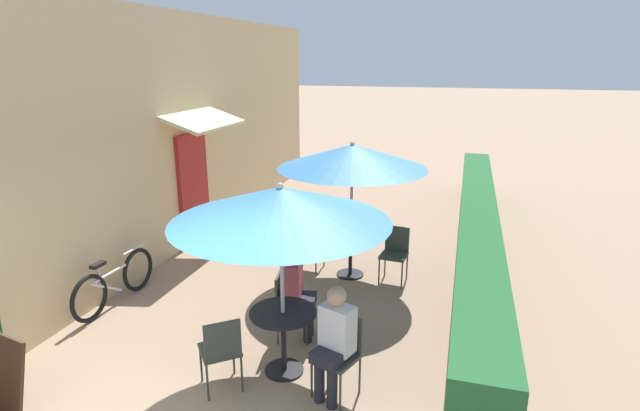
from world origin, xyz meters
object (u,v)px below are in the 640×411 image
at_px(cafe_chair_near_right, 288,300).
at_px(patio_umbrella_near, 280,205).
at_px(patio_table_mid, 351,245).
at_px(patio_table_near, 283,329).
at_px(seated_patron_near_left, 334,339).
at_px(cafe_chair_mid_right, 395,250).
at_px(cafe_chair_near_back, 221,348).
at_px(bicycle_leaning, 115,282).
at_px(patio_umbrella_mid, 352,156).
at_px(coffee_cup_mid, 343,231).
at_px(seated_patron_near_right, 297,288).
at_px(cafe_chair_near_left, 340,349).
at_px(cafe_chair_mid_left, 308,241).

bearing_deg(cafe_chair_near_right, patio_umbrella_near, 6.13).
bearing_deg(patio_umbrella_near, patio_table_mid, 87.32).
height_order(patio_table_near, seated_patron_near_left, seated_patron_near_left).
bearing_deg(cafe_chair_mid_right, cafe_chair_near_back, 73.23).
xyz_separation_m(cafe_chair_near_back, bicycle_leaning, (-2.37, 1.34, -0.17)).
bearing_deg(patio_table_near, patio_umbrella_near, -116.57).
relative_size(patio_table_mid, patio_umbrella_mid, 0.32).
xyz_separation_m(cafe_chair_near_back, coffee_cup_mid, (0.53, 3.13, 0.27)).
height_order(seated_patron_near_right, patio_table_mid, seated_patron_near_right).
height_order(cafe_chair_near_left, patio_umbrella_mid, patio_umbrella_mid).
xyz_separation_m(patio_table_near, cafe_chair_near_right, (-0.19, 0.69, -0.01)).
relative_size(patio_umbrella_near, bicycle_leaning, 1.39).
xyz_separation_m(cafe_chair_near_back, cafe_chair_mid_right, (1.34, 3.28, 0.00)).
relative_size(patio_table_near, coffee_cup_mid, 8.28).
bearing_deg(bicycle_leaning, cafe_chair_near_left, -13.60).
bearing_deg(cafe_chair_mid_right, bicycle_leaning, 33.06).
height_order(cafe_chair_near_back, cafe_chair_mid_right, same).
bearing_deg(patio_umbrella_near, cafe_chair_mid_left, 102.06).
relative_size(cafe_chair_near_back, patio_table_mid, 1.17).
bearing_deg(cafe_chair_mid_left, cafe_chair_near_left, -60.80).
bearing_deg(coffee_cup_mid, patio_umbrella_near, -90.56).
xyz_separation_m(seated_patron_near_right, patio_table_mid, (0.21, 2.05, -0.16)).
bearing_deg(seated_patron_near_right, bicycle_leaning, -102.11).
xyz_separation_m(cafe_chair_near_right, patio_table_mid, (0.32, 2.07, 0.01)).
xyz_separation_m(cafe_chair_near_left, patio_umbrella_mid, (-0.57, 2.93, 1.45)).
bearing_deg(patio_umbrella_mid, cafe_chair_near_back, -100.88).
bearing_deg(seated_patron_near_left, bicycle_leaning, 2.90).
relative_size(seated_patron_near_left, patio_table_mid, 1.68).
height_order(cafe_chair_near_left, seated_patron_near_left, seated_patron_near_left).
relative_size(patio_table_near, patio_umbrella_near, 0.32).
distance_m(patio_table_mid, bicycle_leaning, 3.57).
relative_size(cafe_chair_near_right, cafe_chair_mid_left, 1.00).
distance_m(seated_patron_near_right, cafe_chair_mid_left, 2.11).
xyz_separation_m(coffee_cup_mid, bicycle_leaning, (-2.90, -1.79, -0.45)).
distance_m(cafe_chair_near_back, cafe_chair_mid_left, 3.26).
distance_m(patio_table_near, coffee_cup_mid, 2.63).
bearing_deg(cafe_chair_mid_right, patio_umbrella_near, 78.53).
bearing_deg(seated_patron_near_right, cafe_chair_near_back, -28.42).
height_order(cafe_chair_near_right, seated_patron_near_right, seated_patron_near_right).
xyz_separation_m(patio_umbrella_near, seated_patron_near_left, (0.66, -0.28, -1.28)).
height_order(seated_patron_near_right, coffee_cup_mid, seated_patron_near_right).
xyz_separation_m(seated_patron_near_left, bicycle_leaning, (-3.53, 1.11, -0.34)).
relative_size(patio_table_near, patio_umbrella_mid, 0.32).
bearing_deg(patio_table_mid, cafe_chair_near_left, -79.08).
bearing_deg(coffee_cup_mid, cafe_chair_near_back, -99.51).
relative_size(cafe_chair_near_left, seated_patron_near_right, 0.70).
height_order(patio_umbrella_near, patio_umbrella_mid, same).
distance_m(seated_patron_near_left, cafe_chair_near_back, 1.19).
bearing_deg(cafe_chair_near_right, seated_patron_near_right, 90.00).
xyz_separation_m(patio_table_near, cafe_chair_mid_right, (0.84, 2.76, -0.01)).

